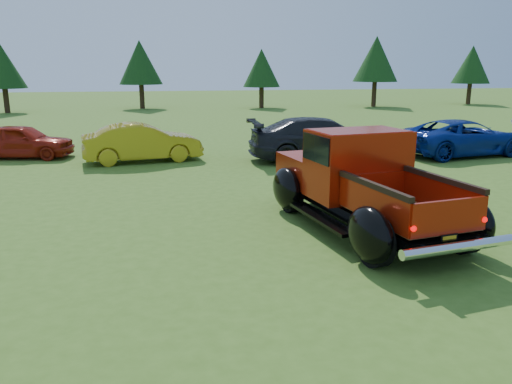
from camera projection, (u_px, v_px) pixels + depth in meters
ground at (270, 244)px, 8.82m from camera, size 120.00×120.00×0.00m
tree_west at (2, 66)px, 33.46m from camera, size 2.94×2.94×4.60m
tree_mid_left at (140, 62)px, 36.96m from camera, size 3.20×3.20×5.00m
tree_mid_right at (262, 68)px, 37.77m from camera, size 2.82×2.82×4.40m
tree_east at (376, 59)px, 38.79m from camera, size 3.46×3.46×5.40m
tree_far_east at (472, 65)px, 41.51m from camera, size 3.07×3.07×4.80m
pickup_truck at (356, 180)px, 9.77m from camera, size 3.02×5.29×1.88m
show_car_red at (21, 141)px, 17.07m from camera, size 3.62×2.00×1.17m
show_car_yellow at (142, 143)px, 16.43m from camera, size 3.98×1.91×1.26m
show_car_grey at (322, 139)px, 16.62m from camera, size 4.98×2.17×1.43m
show_car_blue at (463, 138)px, 17.58m from camera, size 4.80×2.75×1.26m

